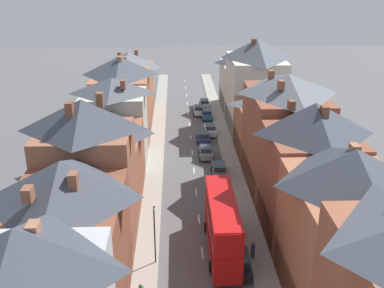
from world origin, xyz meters
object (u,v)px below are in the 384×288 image
(car_parked_right_a, at_px, (203,137))
(car_mid_black, at_px, (206,152))
(car_parked_left_b, at_px, (219,170))
(car_far_grey, at_px, (210,129))
(car_near_blue, at_px, (199,110))
(car_near_silver, at_px, (204,103))
(car_mid_white, at_px, (207,114))
(pedestrian_mid_left, at_px, (253,249))
(car_parked_left_a, at_px, (240,262))
(street_lamp, at_px, (155,231))
(double_decker_bus_lead, at_px, (222,225))

(car_parked_right_a, distance_m, car_mid_black, 5.84)
(car_parked_left_b, relative_size, car_far_grey, 1.10)
(car_near_blue, relative_size, car_near_silver, 0.99)
(car_mid_white, bearing_deg, pedestrian_mid_left, -88.00)
(car_near_blue, height_order, car_mid_black, car_mid_black)
(car_mid_black, bearing_deg, car_parked_right_a, 90.00)
(car_parked_left_b, bearing_deg, car_parked_left_a, -90.00)
(car_parked_right_a, distance_m, pedestrian_mid_left, 29.09)
(car_near_blue, distance_m, car_parked_right_a, 13.27)
(car_parked_left_a, bearing_deg, car_mid_white, 90.00)
(car_far_grey, bearing_deg, car_parked_right_a, -113.17)
(car_far_grey, distance_m, street_lamp, 33.12)
(double_decker_bus_lead, bearing_deg, car_mid_black, 89.98)
(car_parked_right_a, bearing_deg, street_lamp, -101.72)
(double_decker_bus_lead, relative_size, car_parked_right_a, 2.74)
(car_parked_right_a, relative_size, car_mid_black, 0.98)
(double_decker_bus_lead, distance_m, car_parked_left_a, 3.74)
(car_parked_right_a, xyz_separation_m, car_mid_white, (1.30, 10.89, 0.03))
(car_near_silver, relative_size, car_parked_left_b, 0.86)
(double_decker_bus_lead, relative_size, car_mid_black, 2.70)
(car_parked_left_a, relative_size, car_mid_black, 1.09)
(car_near_blue, bearing_deg, car_far_grey, -82.76)
(car_near_blue, relative_size, car_parked_right_a, 0.97)
(car_parked_left_a, xyz_separation_m, car_parked_right_a, (-1.30, 30.51, -0.01))
(double_decker_bus_lead, distance_m, car_near_silver, 45.09)
(car_parked_left_a, relative_size, car_parked_right_a, 1.11)
(double_decker_bus_lead, distance_m, car_far_grey, 30.77)
(car_parked_right_a, xyz_separation_m, car_parked_left_b, (1.30, -11.67, 0.04))
(car_near_silver, height_order, car_parked_right_a, car_parked_right_a)
(car_mid_black, bearing_deg, car_near_silver, 86.80)
(car_far_grey, xyz_separation_m, pedestrian_mid_left, (1.39, -32.00, 0.18))
(car_parked_right_a, bearing_deg, car_mid_white, 83.19)
(car_mid_white, bearing_deg, car_far_grey, -90.00)
(car_mid_white, height_order, car_far_grey, car_far_grey)
(car_parked_left_a, distance_m, street_lamp, 7.86)
(car_parked_right_a, bearing_deg, car_far_grey, 66.83)
(car_mid_white, bearing_deg, car_parked_right_a, -96.81)
(car_mid_white, relative_size, pedestrian_mid_left, 2.43)
(car_far_grey, height_order, pedestrian_mid_left, pedestrian_mid_left)
(car_mid_black, distance_m, car_mid_white, 16.78)
(car_near_silver, height_order, car_parked_left_b, car_parked_left_b)
(double_decker_bus_lead, xyz_separation_m, car_mid_black, (0.01, 21.80, -1.97))
(car_mid_black, xyz_separation_m, street_lamp, (-6.05, -23.33, 2.40))
(car_near_blue, distance_m, car_parked_left_a, 43.80)
(car_parked_right_a, bearing_deg, pedestrian_mid_left, -84.69)
(car_near_blue, height_order, car_parked_left_b, car_parked_left_b)
(car_far_grey, bearing_deg, car_mid_white, 90.00)
(car_mid_white, bearing_deg, car_parked_left_a, -90.00)
(car_near_silver, relative_size, street_lamp, 0.70)
(car_mid_black, relative_size, car_far_grey, 0.98)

